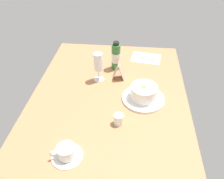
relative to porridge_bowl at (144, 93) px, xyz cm
name	(u,v)px	position (x,y,z in cm)	size (l,w,h in cm)	color
ground_plane	(110,95)	(3.42, 18.36, -5.47)	(110.00, 84.00, 3.00)	#A8754C
porridge_bowl	(144,93)	(0.00, 0.00, 0.00)	(22.47, 22.47, 9.08)	white
cutlery_setting	(145,58)	(43.05, -1.77, -3.73)	(16.21, 20.83, 0.90)	white
coffee_cup	(66,152)	(-39.17, 31.33, -1.38)	(13.04, 13.04, 5.75)	white
creamer_jug	(118,119)	(-18.69, 11.73, -1.25)	(5.02, 5.27, 5.82)	white
wine_glass	(98,63)	(15.59, 26.04, 7.14)	(6.20, 6.20, 17.27)	white
sauce_bottle_green	(116,56)	(28.91, 17.14, 4.37)	(5.68, 5.68, 18.12)	#337233
menu_card	(119,71)	(18.10, 14.63, 0.92)	(5.93, 7.33, 9.92)	tan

